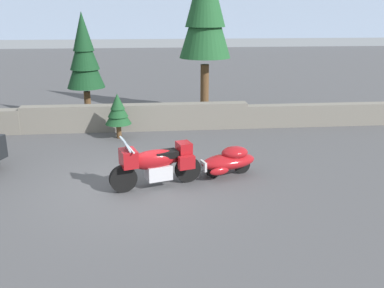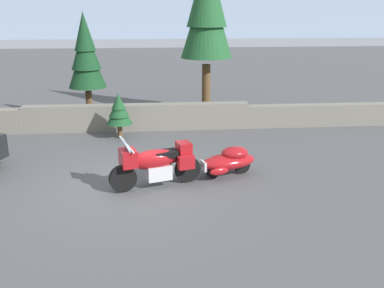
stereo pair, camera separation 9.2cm
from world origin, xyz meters
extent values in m
plane|color=#4C4C4F|center=(0.00, 0.00, 0.00)|extent=(80.00, 80.00, 0.00)
cube|color=slate|center=(0.00, 5.19, 0.47)|extent=(8.00, 0.48, 0.94)
cube|color=slate|center=(8.00, 5.19, 0.41)|extent=(8.00, 0.45, 0.81)
cylinder|color=black|center=(-0.16, -0.27, 0.33)|extent=(0.67, 0.33, 0.66)
cylinder|color=black|center=(1.42, 0.21, 0.33)|extent=(0.67, 0.33, 0.66)
cube|color=silver|center=(0.68, -0.02, 0.38)|extent=(0.70, 0.60, 0.36)
ellipsoid|color=maroon|center=(0.58, -0.05, 0.71)|extent=(1.28, 0.77, 0.48)
cube|color=maroon|center=(-0.01, -0.23, 0.83)|extent=(0.50, 0.60, 0.40)
cube|color=#9EB7C6|center=(-0.06, -0.24, 1.16)|extent=(0.31, 0.48, 0.34)
cube|color=black|center=(0.87, 0.04, 0.81)|extent=(0.64, 0.51, 0.16)
cube|color=maroon|center=(1.32, 0.18, 0.91)|extent=(0.42, 0.48, 0.28)
cube|color=maroon|center=(1.36, -0.12, 0.63)|extent=(0.43, 0.27, 0.32)
cube|color=maroon|center=(1.19, 0.45, 0.63)|extent=(0.43, 0.27, 0.32)
cylinder|color=silver|center=(0.03, -0.22, 1.06)|extent=(0.24, 0.68, 0.04)
cylinder|color=silver|center=(-0.11, -0.26, 0.58)|extent=(0.26, 0.14, 0.54)
cylinder|color=black|center=(2.12, 0.42, 0.22)|extent=(0.45, 0.22, 0.44)
cylinder|color=black|center=(2.90, 0.66, 0.22)|extent=(0.45, 0.22, 0.44)
ellipsoid|color=maroon|center=(2.51, 0.54, 0.38)|extent=(1.63, 1.09, 0.40)
ellipsoid|color=maroon|center=(2.68, 0.59, 0.60)|extent=(0.85, 0.75, 0.32)
cube|color=silver|center=(1.83, 0.33, 0.36)|extent=(0.15, 0.32, 0.24)
ellipsoid|color=maroon|center=(2.21, 0.11, 0.28)|extent=(0.54, 0.29, 0.20)
ellipsoid|color=maroon|center=(2.02, 0.73, 0.28)|extent=(0.54, 0.29, 0.20)
cylinder|color=silver|center=(1.46, 0.22, 0.27)|extent=(0.68, 0.25, 0.05)
cylinder|color=brown|center=(2.73, 7.33, 1.03)|extent=(0.34, 0.34, 2.06)
cone|color=#1E5128|center=(2.73, 7.33, 3.96)|extent=(2.03, 2.03, 3.25)
cylinder|color=brown|center=(-1.88, 6.57, 0.59)|extent=(0.25, 0.25, 1.19)
cone|color=#143D1E|center=(-1.88, 6.57, 2.28)|extent=(1.41, 1.41, 1.87)
cone|color=#143D1E|center=(-1.88, 6.57, 2.84)|extent=(1.09, 1.09, 1.64)
cone|color=#143D1E|center=(-1.88, 6.57, 3.41)|extent=(0.77, 0.77, 1.41)
cylinder|color=brown|center=(-0.56, 4.25, 0.22)|extent=(0.17, 0.17, 0.44)
cone|color=#194723|center=(-0.56, 4.25, 0.85)|extent=(0.87, 0.87, 0.70)
cone|color=#194723|center=(-0.56, 4.25, 1.05)|extent=(0.68, 0.68, 0.61)
cone|color=#194723|center=(-0.56, 4.25, 1.26)|extent=(0.48, 0.48, 0.52)
camera|label=1|loc=(0.57, -9.74, 4.16)|focal=39.80mm
camera|label=2|loc=(0.66, -9.75, 4.16)|focal=39.80mm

